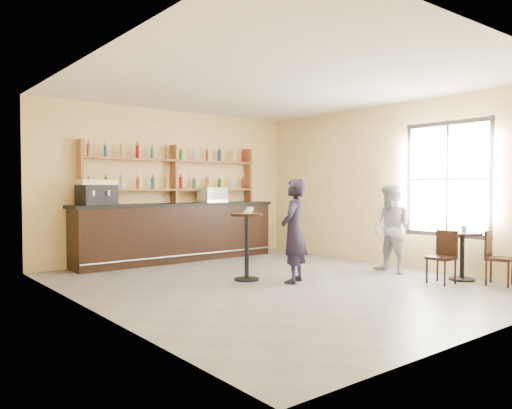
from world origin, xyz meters
TOP-DOWN VIEW (x-y plane):
  - floor at (0.00, 0.00)m, footprint 7.00×7.00m
  - ceiling at (0.00, 0.00)m, footprint 7.00×7.00m
  - wall_back at (0.00, 3.50)m, footprint 7.00×0.00m
  - wall_front at (0.00, -3.50)m, footprint 7.00×0.00m
  - wall_left at (-3.00, 0.00)m, footprint 0.00×7.00m
  - wall_right at (3.00, 0.00)m, footprint 0.00×7.00m
  - window_pane at (2.99, -1.20)m, footprint 0.00×2.00m
  - window_frame at (2.99, -1.20)m, footprint 0.04×1.70m
  - shelf_unit at (0.00, 3.37)m, footprint 4.00×0.26m
  - liquor_bottles at (0.00, 3.37)m, footprint 3.68×0.10m
  - bar_counter at (-0.04, 3.15)m, footprint 4.50×0.88m
  - espresso_machine at (-1.77, 3.15)m, footprint 0.73×0.53m
  - pastry_case at (0.84, 3.15)m, footprint 0.60×0.51m
  - pedestal_table at (-0.22, 0.51)m, footprint 0.66×0.66m
  - napkin at (-0.22, 0.51)m, footprint 0.21×0.21m
  - donut at (-0.21, 0.50)m, footprint 0.15×0.15m
  - cup_pedestal at (-0.08, 0.61)m, footprint 0.14×0.14m
  - man_main at (0.25, -0.13)m, footprint 0.74×0.67m
  - cafe_table at (2.60, -1.72)m, footprint 0.83×0.83m
  - cup_cafe at (2.65, -1.72)m, footprint 0.12×0.12m
  - chair_west at (2.05, -1.67)m, footprint 0.37×0.37m
  - chair_south at (2.65, -2.32)m, footprint 0.45×0.45m
  - patron_second at (2.24, -0.58)m, footprint 0.62×0.79m

SIDE VIEW (x-z plane):
  - floor at x=0.00m, z-range 0.00..0.00m
  - cafe_table at x=2.60m, z-range 0.00..0.80m
  - chair_west at x=2.05m, z-range 0.00..0.85m
  - chair_south at x=2.65m, z-range 0.00..0.87m
  - pedestal_table at x=-0.22m, z-range 0.00..1.12m
  - bar_counter at x=-0.04m, z-range 0.00..1.22m
  - patron_second at x=2.24m, z-range 0.00..1.60m
  - man_main at x=0.25m, z-range 0.00..1.69m
  - cup_cafe at x=2.65m, z-range 0.80..0.91m
  - napkin at x=-0.22m, z-range 1.12..1.12m
  - donut at x=-0.21m, z-range 1.12..1.17m
  - cup_pedestal at x=-0.08m, z-range 1.12..1.22m
  - pastry_case at x=0.84m, z-range 1.22..1.55m
  - espresso_machine at x=-1.77m, z-range 1.22..1.69m
  - wall_back at x=0.00m, z-range -1.90..5.10m
  - wall_front at x=0.00m, z-range -1.90..5.10m
  - wall_left at x=-3.00m, z-range -1.90..5.10m
  - wall_right at x=3.00m, z-range -1.90..5.10m
  - window_frame at x=2.99m, z-range 0.65..2.75m
  - window_pane at x=2.99m, z-range 0.70..2.70m
  - shelf_unit at x=0.00m, z-range 1.11..2.51m
  - liquor_bottles at x=0.00m, z-range 1.48..2.48m
  - ceiling at x=0.00m, z-range 3.20..3.20m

